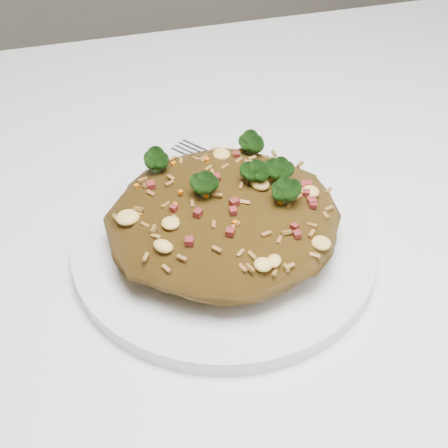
{
  "coord_description": "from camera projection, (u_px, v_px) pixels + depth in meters",
  "views": [
    {
      "loc": [
        -0.01,
        -0.35,
        1.11
      ],
      "look_at": [
        0.08,
        -0.01,
        0.78
      ],
      "focal_mm": 50.0,
      "sensor_mm": 36.0,
      "label": 1
    }
  ],
  "objects": [
    {
      "name": "dining_table",
      "position": [
        134.0,
        334.0,
        0.56
      ],
      "size": [
        1.2,
        0.8,
        0.75
      ],
      "color": "white",
      "rests_on": "ground"
    },
    {
      "name": "fork",
      "position": [
        254.0,
        179.0,
        0.55
      ],
      "size": [
        0.11,
        0.14,
        0.0
      ],
      "rotation": [
        0.0,
        0.0,
        -0.91
      ],
      "color": "silver",
      "rests_on": "plate"
    },
    {
      "name": "fried_rice",
      "position": [
        225.0,
        210.0,
        0.48
      ],
      "size": [
        0.18,
        0.17,
        0.07
      ],
      "color": "brown",
      "rests_on": "plate"
    },
    {
      "name": "plate",
      "position": [
        224.0,
        244.0,
        0.5
      ],
      "size": [
        0.24,
        0.24,
        0.01
      ],
      "primitive_type": "cylinder",
      "color": "white",
      "rests_on": "dining_table"
    }
  ]
}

